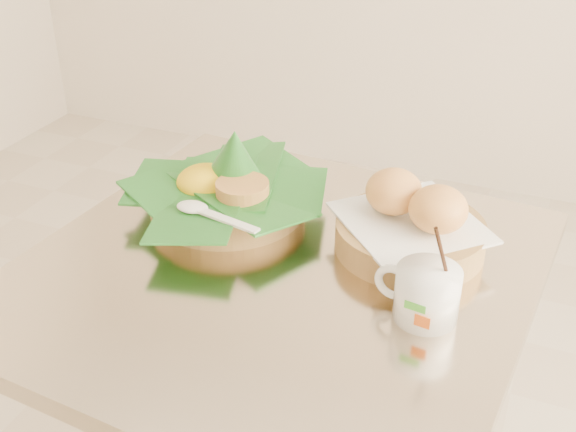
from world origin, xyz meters
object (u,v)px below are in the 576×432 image
at_px(bread_basket, 411,225).
at_px(coffee_mug, 425,292).
at_px(rice_basket, 227,187).
at_px(cafe_table, 278,381).

relative_size(bread_basket, coffee_mug, 1.85).
relative_size(rice_basket, coffee_mug, 2.18).
bearing_deg(coffee_mug, rice_basket, 157.10).
relative_size(cafe_table, rice_basket, 2.41).
bearing_deg(bread_basket, rice_basket, -179.91).
height_order(cafe_table, rice_basket, rice_basket).
bearing_deg(rice_basket, coffee_mug, -22.90).
distance_m(cafe_table, rice_basket, 0.32).
bearing_deg(cafe_table, rice_basket, 139.29).
xyz_separation_m(rice_basket, coffee_mug, (0.36, -0.15, -0.00)).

